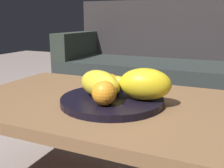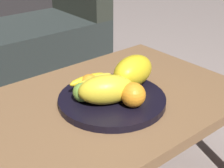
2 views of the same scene
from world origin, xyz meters
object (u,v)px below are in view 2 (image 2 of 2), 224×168
object	(u,v)px
banana_bunch	(92,84)
orange_left	(89,84)
melon_large_front	(106,90)
melon_smaller_beside	(133,71)
coffee_table	(96,114)
fruit_bowl	(112,100)
orange_front	(133,95)
apple_front	(82,92)

from	to	relation	value
banana_bunch	orange_left	bearing A→B (deg)	-168.74
melon_large_front	melon_smaller_beside	world-z (taller)	melon_smaller_beside
coffee_table	fruit_bowl	world-z (taller)	fruit_bowl
orange_front	melon_smaller_beside	bearing A→B (deg)	47.40
coffee_table	melon_smaller_beside	bearing A→B (deg)	-3.34
orange_front	banana_bunch	bearing A→B (deg)	103.33
coffee_table	apple_front	world-z (taller)	apple_front
fruit_bowl	melon_smaller_beside	size ratio (longest dim) A/B	2.05
fruit_bowl	melon_smaller_beside	world-z (taller)	melon_smaller_beside
melon_smaller_beside	fruit_bowl	bearing A→B (deg)	-169.74
melon_smaller_beside	apple_front	bearing A→B (deg)	174.26
fruit_bowl	apple_front	size ratio (longest dim) A/B	5.75
melon_smaller_beside	banana_bunch	world-z (taller)	melon_smaller_beside
melon_smaller_beside	banana_bunch	bearing A→B (deg)	158.06
banana_bunch	melon_large_front	bearing A→B (deg)	-97.44
orange_left	orange_front	bearing A→B (deg)	-72.79
coffee_table	apple_front	size ratio (longest dim) A/B	16.76
orange_front	coffee_table	bearing A→B (deg)	116.44
fruit_bowl	melon_large_front	size ratio (longest dim) A/B	2.01
orange_left	fruit_bowl	bearing A→B (deg)	-62.84
apple_front	banana_bunch	distance (m)	0.08
apple_front	coffee_table	bearing A→B (deg)	-14.17
fruit_bowl	orange_front	world-z (taller)	orange_front
orange_front	apple_front	size ratio (longest dim) A/B	1.27
melon_large_front	banana_bunch	bearing A→B (deg)	82.56
melon_large_front	orange_left	size ratio (longest dim) A/B	2.76
melon_smaller_beside	orange_left	world-z (taller)	melon_smaller_beside
melon_large_front	fruit_bowl	bearing A→B (deg)	24.64
melon_large_front	orange_front	world-z (taller)	melon_large_front
coffee_table	banana_bunch	world-z (taller)	banana_bunch
orange_left	banana_bunch	bearing A→B (deg)	11.26
coffee_table	melon_large_front	distance (m)	0.13
orange_front	orange_left	distance (m)	0.18
apple_front	melon_large_front	bearing A→B (deg)	-48.70
melon_smaller_beside	apple_front	xyz separation A→B (m)	(-0.21, 0.02, -0.02)
orange_front	apple_front	distance (m)	0.18
orange_left	banana_bunch	distance (m)	0.01
coffee_table	melon_large_front	bearing A→B (deg)	-81.21
apple_front	fruit_bowl	bearing A→B (deg)	-24.24
coffee_table	melon_smaller_beside	size ratio (longest dim) A/B	5.98
coffee_table	melon_large_front	xyz separation A→B (m)	(0.01, -0.05, 0.12)
melon_large_front	apple_front	world-z (taller)	melon_large_front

